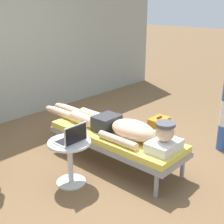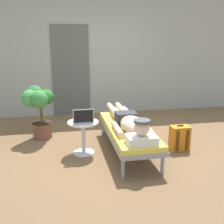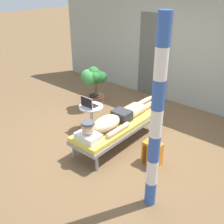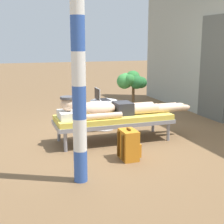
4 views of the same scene
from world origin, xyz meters
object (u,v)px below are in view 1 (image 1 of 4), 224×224
at_px(side_table, 70,155).
at_px(backpack, 158,131).
at_px(lounge_chair, 116,138).
at_px(laptop, 72,138).
at_px(person_reclining, 118,126).

relative_size(side_table, backpack, 1.23).
bearing_deg(lounge_chair, side_table, 174.96).
bearing_deg(laptop, lounge_chair, -0.86).
relative_size(lounge_chair, person_reclining, 0.85).
distance_m(person_reclining, backpack, 0.90).
distance_m(side_table, laptop, 0.23).
bearing_deg(person_reclining, lounge_chair, 90.00).
bearing_deg(backpack, lounge_chair, 174.29).
xyz_separation_m(person_reclining, laptop, (-0.70, 0.06, 0.06)).
relative_size(person_reclining, laptop, 7.00).
height_order(person_reclining, backpack, person_reclining).
height_order(lounge_chair, backpack, backpack).
bearing_deg(person_reclining, laptop, 175.26).
bearing_deg(side_table, person_reclining, -8.87).
bearing_deg(person_reclining, side_table, 171.13).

